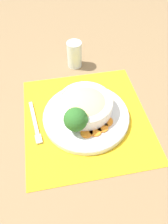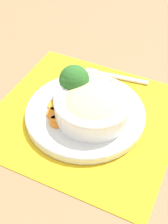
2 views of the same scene
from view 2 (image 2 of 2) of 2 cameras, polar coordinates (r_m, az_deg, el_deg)
ground_plane at (r=0.78m, az=0.23°, el=-0.94°), size 4.00×4.00×0.00m
placemat at (r=0.78m, az=0.23°, el=-0.84°), size 0.44×0.46×0.00m
plate at (r=0.77m, az=0.23°, el=-0.15°), size 0.30×0.30×0.02m
bowl at (r=0.74m, az=1.61°, el=1.23°), size 0.19×0.19×0.06m
broccoli_floret at (r=0.78m, az=-1.85°, el=5.87°), size 0.08×0.08×0.09m
carrot_slice_near at (r=0.80m, az=-4.19°, el=2.49°), size 0.04×0.04×0.01m
carrot_slice_middle at (r=0.78m, az=-5.16°, el=1.20°), size 0.04×0.04×0.01m
carrot_slice_far at (r=0.76m, az=-5.40°, el=-0.28°), size 0.04×0.04×0.01m
carrot_slice_extra at (r=0.74m, az=-4.84°, el=-1.76°), size 0.04×0.04×0.01m
fork at (r=0.90m, az=4.80°, el=6.69°), size 0.04×0.18×0.01m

